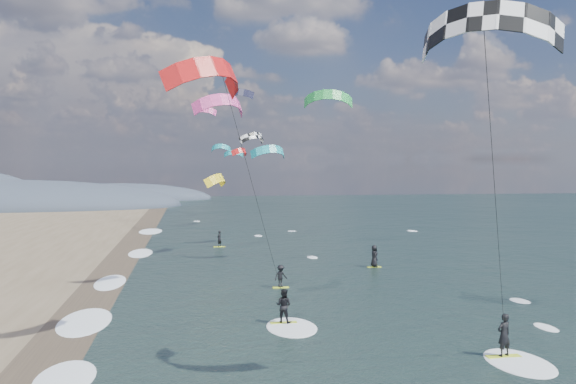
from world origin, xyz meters
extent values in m
cube|color=#382D23|center=(-12.00, 10.00, 0.00)|extent=(3.00, 240.00, 0.00)
ellipsoid|color=#3D4756|center=(-40.00, 100.00, 0.00)|extent=(64.00, 24.00, 10.00)
ellipsoid|color=#3D4756|center=(-22.00, 120.00, 0.00)|extent=(40.00, 18.00, 7.00)
cube|color=#C7E127|center=(7.66, 6.01, 0.03)|extent=(1.52, 0.46, 0.07)
imported|color=black|center=(7.66, 6.01, 1.00)|extent=(0.79, 0.64, 1.88)
ellipsoid|color=white|center=(7.96, 5.21, 0.00)|extent=(2.60, 4.20, 0.12)
cylinder|color=black|center=(5.66, 3.01, 7.30)|extent=(0.02, 0.02, 14.00)
cube|color=#C7E127|center=(-1.07, 13.11, 0.03)|extent=(1.41, 0.43, 0.06)
imported|color=black|center=(-1.07, 13.11, 0.96)|extent=(1.09, 1.02, 1.78)
ellipsoid|color=white|center=(-0.77, 12.31, 0.00)|extent=(2.60, 4.20, 0.12)
cylinder|color=black|center=(-2.82, 10.11, 6.90)|extent=(0.02, 0.02, 13.18)
cube|color=#C7E127|center=(0.03, 22.45, 0.03)|extent=(1.10, 0.35, 0.05)
imported|color=black|center=(0.03, 22.45, 0.80)|extent=(1.12, 0.93, 1.50)
cube|color=#C7E127|center=(8.53, 29.49, 0.03)|extent=(1.10, 0.35, 0.05)
imported|color=black|center=(8.53, 29.49, 0.92)|extent=(0.62, 0.89, 1.74)
cube|color=#C7E127|center=(-3.30, 43.19, 0.03)|extent=(1.10, 0.35, 0.05)
imported|color=black|center=(-3.30, 43.19, 0.83)|extent=(0.64, 0.68, 1.56)
ellipsoid|color=white|center=(-10.80, 6.00, 0.00)|extent=(2.40, 5.40, 0.11)
ellipsoid|color=white|center=(-10.80, 15.00, 0.00)|extent=(2.40, 5.40, 0.11)
ellipsoid|color=white|center=(-10.80, 26.00, 0.00)|extent=(2.40, 5.40, 0.11)
ellipsoid|color=white|center=(-10.80, 40.00, 0.00)|extent=(2.40, 5.40, 0.11)
ellipsoid|color=white|center=(-10.80, 58.00, 0.00)|extent=(2.40, 5.40, 0.11)
camera|label=1|loc=(-5.66, -19.92, 8.66)|focal=40.00mm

